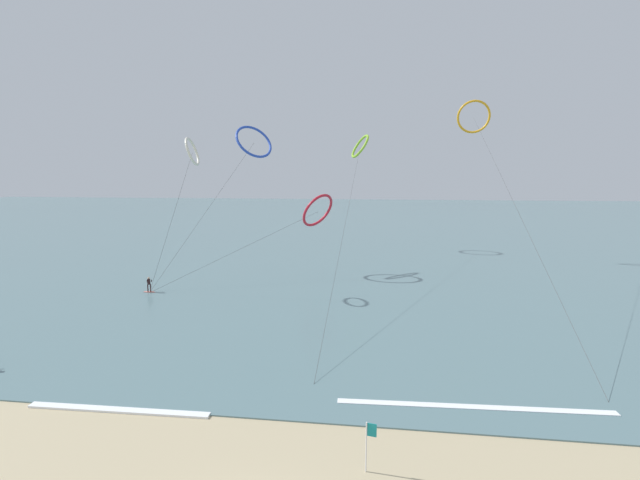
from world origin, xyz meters
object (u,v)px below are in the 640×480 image
(surfer_coral, at_px, (149,286))
(beach_flag, at_px, (369,439))
(kite_lime, at_px, (360,146))
(kite_amber, at_px, (474,117))
(kite_crimson, at_px, (318,211))
(kite_cobalt, at_px, (254,142))
(kite_ivory, at_px, (192,152))

(surfer_coral, xyz_separation_m, beach_flag, (24.30, -25.92, 0.76))
(kite_lime, height_order, beach_flag, kite_lime)
(kite_lime, bearing_deg, surfer_coral, -57.29)
(kite_amber, bearing_deg, kite_lime, -21.12)
(kite_amber, distance_m, kite_crimson, 28.55)
(kite_amber, relative_size, kite_crimson, 2.21)
(kite_cobalt, bearing_deg, kite_ivory, -152.13)
(kite_crimson, bearing_deg, kite_amber, 157.61)
(kite_ivory, bearing_deg, surfer_coral, 94.07)
(kite_amber, bearing_deg, kite_crimson, 33.93)
(beach_flag, bearing_deg, kite_cobalt, 111.99)
(kite_ivory, bearing_deg, beach_flag, -150.91)
(kite_ivory, distance_m, kite_crimson, 16.91)
(kite_amber, height_order, beach_flag, kite_amber)
(kite_cobalt, relative_size, kite_ivory, 1.15)
(surfer_coral, height_order, kite_lime, kite_lime)
(surfer_coral, distance_m, kite_ivory, 15.38)
(kite_crimson, bearing_deg, kite_cobalt, -71.99)
(surfer_coral, distance_m, kite_cobalt, 22.65)
(surfer_coral, bearing_deg, beach_flag, -76.08)
(kite_cobalt, distance_m, kite_crimson, 12.72)
(surfer_coral, relative_size, kite_ivory, 0.10)
(kite_cobalt, xyz_separation_m, kite_crimson, (8.83, -2.66, -8.76))
(kite_amber, bearing_deg, kite_ivory, 36.07)
(beach_flag, bearing_deg, surfer_coral, 133.16)
(kite_crimson, height_order, beach_flag, kite_crimson)
(kite_amber, height_order, kite_crimson, kite_amber)
(kite_lime, bearing_deg, kite_cobalt, -58.88)
(surfer_coral, bearing_deg, kite_amber, 2.93)
(kite_cobalt, bearing_deg, surfer_coral, -169.96)
(surfer_coral, relative_size, kite_lime, 0.03)
(kite_ivory, height_order, kite_crimson, kite_ivory)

